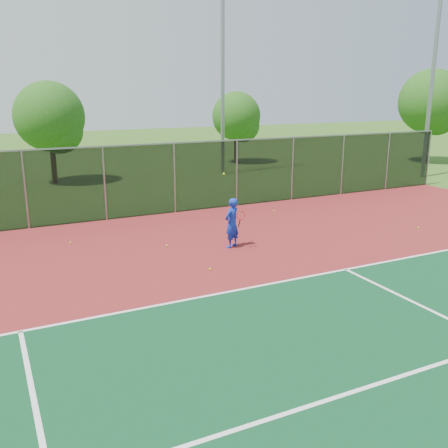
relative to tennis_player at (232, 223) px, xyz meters
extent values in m
plane|color=#2F5A19|center=(0.04, -6.47, -0.87)|extent=(120.00, 120.00, 0.00)
cube|color=maroon|center=(0.04, -4.47, -0.86)|extent=(30.00, 20.00, 0.02)
cube|color=white|center=(2.04, -3.47, -0.84)|extent=(22.00, 0.10, 0.00)
cube|color=black|center=(0.04, 5.53, 0.65)|extent=(30.00, 0.04, 3.00)
cube|color=gray|center=(0.04, 5.53, 2.15)|extent=(30.00, 0.06, 0.06)
imported|color=#132FB4|center=(0.00, 0.00, 0.00)|extent=(0.73, 0.64, 1.69)
cylinder|color=black|center=(0.15, -0.25, 0.02)|extent=(0.03, 0.15, 0.27)
torus|color=#A51414|center=(0.15, -0.35, 0.32)|extent=(0.30, 0.13, 0.29)
sphere|color=#C7E71A|center=(-0.25, 0.10, 1.67)|extent=(0.07, 0.07, 0.07)
sphere|color=#C7E71A|center=(-1.97, 1.00, -0.81)|extent=(0.07, 0.07, 0.07)
sphere|color=#C7E71A|center=(-1.59, -1.73, -0.81)|extent=(0.07, 0.07, 0.07)
sphere|color=#C7E71A|center=(-4.86, 2.77, -0.81)|extent=(0.07, 0.07, 0.07)
sphere|color=#C7E71A|center=(3.96, 3.75, -0.81)|extent=(0.07, 0.07, 0.07)
sphere|color=#C7E71A|center=(7.51, -1.07, -0.81)|extent=(0.07, 0.07, 0.07)
cylinder|color=gray|center=(6.51, 14.18, 5.65)|extent=(0.24, 0.24, 13.04)
cylinder|color=gray|center=(17.03, 7.65, 5.65)|extent=(0.24, 0.24, 13.04)
cylinder|color=#322212|center=(-3.66, 15.29, 0.22)|extent=(0.30, 0.30, 2.18)
sphere|color=#1F5015|center=(-3.66, 15.29, 2.89)|extent=(3.88, 3.88, 3.88)
sphere|color=#1F5015|center=(-3.26, 14.99, 2.16)|extent=(2.67, 2.67, 2.67)
cylinder|color=#322212|center=(9.50, 18.13, 0.11)|extent=(0.30, 0.30, 1.96)
sphere|color=#1F5015|center=(9.50, 18.13, 2.50)|extent=(3.48, 3.48, 3.48)
sphere|color=#1F5015|center=(9.90, 17.83, 1.85)|extent=(2.39, 2.39, 2.39)
cylinder|color=#322212|center=(22.15, 12.22, 0.41)|extent=(0.30, 0.30, 2.56)
sphere|color=#1F5015|center=(22.15, 12.22, 3.54)|extent=(4.55, 4.55, 4.55)
sphere|color=#1F5015|center=(22.55, 11.92, 2.69)|extent=(3.13, 3.13, 3.13)
camera|label=1|loc=(-7.29, -14.40, 4.29)|focal=40.00mm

